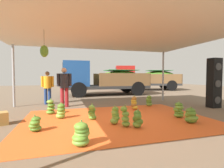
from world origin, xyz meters
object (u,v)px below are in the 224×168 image
(worker_1, at_px, (64,84))
(speaker_stack, at_px, (214,83))
(banana_bunch_4, at_px, (179,110))
(worker_0, at_px, (48,85))
(banana_bunch_0, at_px, (61,111))
(banana_bunch_2, at_px, (81,134))
(banana_bunch_3, at_px, (51,107))
(banana_bunch_1, at_px, (191,116))
(cargo_truck_main, at_px, (103,79))
(banana_bunch_10, at_px, (137,119))
(banana_bunch_7, at_px, (92,113))
(banana_bunch_6, at_px, (149,101))
(banana_bunch_8, at_px, (115,116))
(banana_bunch_11, at_px, (125,117))
(crate_1, at_px, (0,119))
(banana_bunch_5, at_px, (134,103))
(cargo_truck_far, at_px, (145,78))
(banana_bunch_9, at_px, (35,124))

(worker_1, bearing_deg, speaker_stack, -17.24)
(banana_bunch_4, relative_size, worker_0, 0.33)
(banana_bunch_0, distance_m, banana_bunch_4, 3.85)
(banana_bunch_0, bearing_deg, banana_bunch_2, -79.76)
(banana_bunch_3, bearing_deg, banana_bunch_1, -30.39)
(cargo_truck_main, bearing_deg, banana_bunch_10, -96.49)
(cargo_truck_main, bearing_deg, banana_bunch_1, -84.60)
(banana_bunch_4, distance_m, banana_bunch_7, 2.85)
(banana_bunch_6, distance_m, banana_bunch_8, 3.30)
(banana_bunch_11, bearing_deg, banana_bunch_3, 133.54)
(worker_1, bearing_deg, crate_1, -126.08)
(banana_bunch_5, bearing_deg, cargo_truck_far, 60.12)
(banana_bunch_7, relative_size, speaker_stack, 0.24)
(banana_bunch_4, bearing_deg, banana_bunch_8, -176.56)
(banana_bunch_1, distance_m, worker_1, 5.20)
(banana_bunch_4, height_order, banana_bunch_11, banana_bunch_11)
(cargo_truck_main, distance_m, worker_1, 5.16)
(banana_bunch_0, relative_size, banana_bunch_10, 1.05)
(banana_bunch_10, distance_m, crate_1, 3.82)
(banana_bunch_6, bearing_deg, banana_bunch_0, -161.68)
(banana_bunch_10, relative_size, cargo_truck_far, 0.07)
(banana_bunch_1, bearing_deg, banana_bunch_5, 108.35)
(banana_bunch_4, relative_size, banana_bunch_6, 1.04)
(banana_bunch_5, bearing_deg, banana_bunch_9, -151.38)
(banana_bunch_1, xyz_separation_m, banana_bunch_6, (0.21, 2.86, 0.01))
(worker_0, height_order, speaker_stack, speaker_stack)
(banana_bunch_4, relative_size, worker_1, 0.31)
(banana_bunch_10, relative_size, worker_0, 0.30)
(banana_bunch_8, bearing_deg, worker_0, 117.54)
(banana_bunch_5, xyz_separation_m, banana_bunch_7, (-1.93, -1.15, -0.03))
(worker_0, bearing_deg, banana_bunch_4, -42.43)
(banana_bunch_6, distance_m, speaker_stack, 2.91)
(banana_bunch_6, bearing_deg, speaker_stack, -22.86)
(banana_bunch_5, distance_m, banana_bunch_11, 2.44)
(banana_bunch_2, distance_m, banana_bunch_6, 4.95)
(banana_bunch_4, bearing_deg, banana_bunch_5, 118.04)
(speaker_stack, height_order, crate_1, speaker_stack)
(banana_bunch_7, height_order, crate_1, banana_bunch_7)
(banana_bunch_9, bearing_deg, banana_bunch_7, 25.87)
(banana_bunch_3, bearing_deg, worker_0, 97.46)
(banana_bunch_1, distance_m, banana_bunch_4, 0.69)
(cargo_truck_far, bearing_deg, banana_bunch_10, -118.29)
(cargo_truck_far, height_order, worker_0, cargo_truck_far)
(banana_bunch_1, distance_m, banana_bunch_9, 4.24)
(worker_0, bearing_deg, banana_bunch_8, -62.46)
(worker_1, distance_m, speaker_stack, 6.59)
(banana_bunch_7, distance_m, worker_0, 3.96)
(banana_bunch_7, distance_m, crate_1, 2.57)
(banana_bunch_5, relative_size, cargo_truck_far, 0.09)
(banana_bunch_0, distance_m, banana_bunch_9, 1.29)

